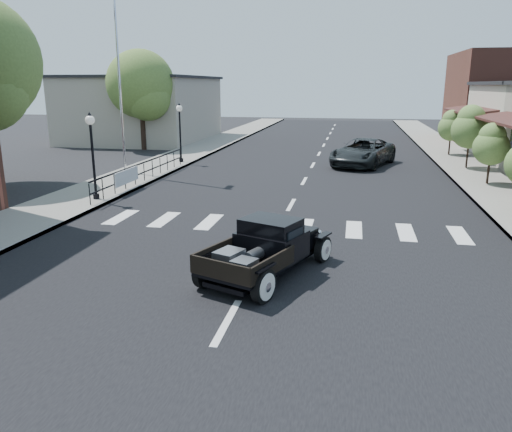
# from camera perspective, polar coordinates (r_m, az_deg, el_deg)

# --- Properties ---
(ground) EXTENTS (120.00, 120.00, 0.00)m
(ground) POSITION_cam_1_polar(r_m,az_deg,el_deg) (12.65, 0.04, -6.07)
(ground) COLOR black
(ground) RESTS_ON ground
(road) EXTENTS (14.00, 80.00, 0.02)m
(road) POSITION_cam_1_polar(r_m,az_deg,el_deg) (27.07, 6.16, 5.13)
(road) COLOR black
(road) RESTS_ON ground
(road_markings) EXTENTS (12.00, 60.00, 0.06)m
(road_markings) POSITION_cam_1_polar(r_m,az_deg,el_deg) (22.18, 5.00, 3.00)
(road_markings) COLOR silver
(road_markings) RESTS_ON ground
(sidewalk_left) EXTENTS (3.00, 80.00, 0.15)m
(sidewalk_left) POSITION_cam_1_polar(r_m,az_deg,el_deg) (29.03, -10.87, 5.73)
(sidewalk_left) COLOR gray
(sidewalk_left) RESTS_ON ground
(sidewalk_right) EXTENTS (3.00, 80.00, 0.15)m
(sidewalk_right) POSITION_cam_1_polar(r_m,az_deg,el_deg) (27.68, 24.02, 4.29)
(sidewalk_right) COLOR gray
(sidewalk_right) RESTS_ON ground
(low_building_left) EXTENTS (10.00, 12.00, 5.00)m
(low_building_left) POSITION_cam_1_polar(r_m,az_deg,el_deg) (43.25, -12.73, 11.76)
(low_building_left) COLOR #A39A89
(low_building_left) RESTS_ON ground
(railing) EXTENTS (0.08, 10.00, 1.00)m
(railing) POSITION_cam_1_polar(r_m,az_deg,el_deg) (23.93, -12.68, 5.15)
(railing) COLOR black
(railing) RESTS_ON sidewalk_left
(banner) EXTENTS (0.04, 2.20, 0.60)m
(banner) POSITION_cam_1_polar(r_m,az_deg,el_deg) (22.15, -14.51, 3.76)
(banner) COLOR silver
(banner) RESTS_ON sidewalk_left
(lamp_post_b) EXTENTS (0.36, 0.36, 3.36)m
(lamp_post_b) POSITION_cam_1_polar(r_m,az_deg,el_deg) (20.35, -18.14, 6.50)
(lamp_post_b) COLOR black
(lamp_post_b) RESTS_ON sidewalk_left
(lamp_post_c) EXTENTS (0.36, 0.36, 3.36)m
(lamp_post_c) POSITION_cam_1_polar(r_m,az_deg,el_deg) (29.43, -8.66, 9.39)
(lamp_post_c) COLOR black
(lamp_post_c) RESTS_ON sidewalk_left
(flagpole) EXTENTS (0.12, 0.12, 12.01)m
(flagpole) POSITION_cam_1_polar(r_m,az_deg,el_deg) (26.29, -15.56, 17.86)
(flagpole) COLOR silver
(flagpole) RESTS_ON sidewalk_left
(big_tree_far) EXTENTS (4.71, 4.71, 6.91)m
(big_tree_far) POSITION_cam_1_polar(r_m,az_deg,el_deg) (36.72, -12.96, 12.77)
(big_tree_far) COLOR #506B2E
(big_tree_far) RESTS_ON ground
(small_tree_c) EXTENTS (1.58, 1.58, 2.63)m
(small_tree_c) POSITION_cam_1_polar(r_m,az_deg,el_deg) (24.87, 25.20, 6.36)
(small_tree_c) COLOR #517033
(small_tree_c) RESTS_ON sidewalk_right
(small_tree_d) EXTENTS (1.94, 1.94, 3.23)m
(small_tree_d) POSITION_cam_1_polar(r_m,az_deg,el_deg) (29.27, 23.18, 8.23)
(small_tree_d) COLOR #517033
(small_tree_d) RESTS_ON sidewalk_right
(small_tree_e) EXTENTS (1.63, 1.63, 2.72)m
(small_tree_e) POSITION_cam_1_polar(r_m,az_deg,el_deg) (34.56, 21.36, 8.81)
(small_tree_e) COLOR #517033
(small_tree_e) RESTS_ON sidewalk_right
(hotrod_pickup) EXTENTS (3.27, 4.49, 1.41)m
(hotrod_pickup) POSITION_cam_1_polar(r_m,az_deg,el_deg) (12.02, 1.24, -3.61)
(hotrod_pickup) COLOR black
(hotrod_pickup) RESTS_ON ground
(second_car) EXTENTS (4.16, 5.98, 1.52)m
(second_car) POSITION_cam_1_polar(r_m,az_deg,el_deg) (29.29, 12.13, 7.10)
(second_car) COLOR black
(second_car) RESTS_ON ground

